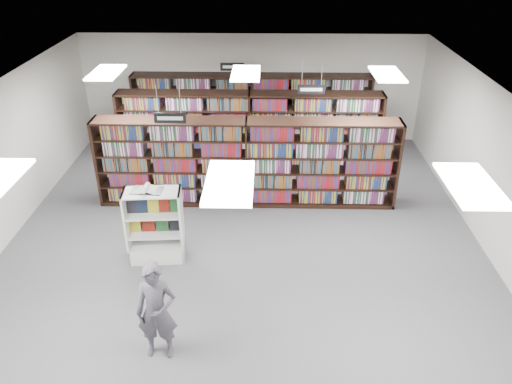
{
  "coord_description": "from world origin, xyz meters",
  "views": [
    {
      "loc": [
        0.46,
        -8.51,
        6.06
      ],
      "look_at": [
        0.25,
        0.5,
        1.1
      ],
      "focal_mm": 35.0,
      "sensor_mm": 36.0,
      "label": 1
    }
  ],
  "objects_px": {
    "bookshelf_row_near": "(247,163)",
    "open_book": "(146,189)",
    "shopper": "(157,312)",
    "endcap_display": "(156,236)"
  },
  "relations": [
    {
      "from": "endcap_display",
      "to": "shopper",
      "type": "bearing_deg",
      "value": -82.53
    },
    {
      "from": "open_book",
      "to": "bookshelf_row_near",
      "type": "bearing_deg",
      "value": 56.21
    },
    {
      "from": "bookshelf_row_near",
      "to": "open_book",
      "type": "relative_size",
      "value": 11.36
    },
    {
      "from": "bookshelf_row_near",
      "to": "shopper",
      "type": "xyz_separation_m",
      "value": [
        -1.17,
        -4.83,
        -0.2
      ]
    },
    {
      "from": "bookshelf_row_near",
      "to": "open_book",
      "type": "height_order",
      "value": "bookshelf_row_near"
    },
    {
      "from": "shopper",
      "to": "open_book",
      "type": "bearing_deg",
      "value": 102.26
    },
    {
      "from": "bookshelf_row_near",
      "to": "shopper",
      "type": "relative_size",
      "value": 4.1
    },
    {
      "from": "endcap_display",
      "to": "shopper",
      "type": "relative_size",
      "value": 0.9
    },
    {
      "from": "endcap_display",
      "to": "bookshelf_row_near",
      "type": "bearing_deg",
      "value": 48.26
    },
    {
      "from": "bookshelf_row_near",
      "to": "shopper",
      "type": "bearing_deg",
      "value": -103.63
    }
  ]
}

